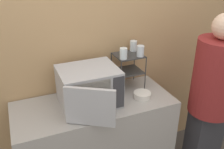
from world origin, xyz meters
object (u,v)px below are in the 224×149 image
microwave (89,87)px  bowl (142,95)px  glass_front_right (140,51)px  glass_front_left (123,54)px  dish_rack (128,64)px  glass_back_right (133,46)px  person (212,94)px

microwave → bowl: 0.50m
glass_front_right → glass_front_left: bearing=179.8°
microwave → bowl: bearing=-10.4°
glass_front_right → dish_rack: bearing=137.8°
microwave → dish_rack: size_ratio=1.87×
microwave → glass_back_right: size_ratio=6.32×
glass_front_left → person: (0.74, -0.38, -0.38)m
dish_rack → glass_front_left: bearing=-140.2°
glass_back_right → person: 0.86m
microwave → glass_front_left: bearing=12.6°
glass_back_right → person: person is taller
glass_front_left → glass_back_right: same height
microwave → person: (1.10, -0.30, -0.16)m
glass_front_left → person: bearing=-27.3°
glass_front_left → bowl: bearing=-55.0°
dish_rack → person: size_ratio=0.20×
glass_front_right → glass_back_right: bearing=87.4°
microwave → glass_back_right: glass_back_right is taller
dish_rack → person: 0.83m
glass_front_right → person: bearing=-33.7°
glass_front_left → glass_front_right: bearing=-0.2°
dish_rack → bowl: size_ratio=2.14×
microwave → glass_front_right: bearing=8.6°
glass_front_left → bowl: size_ratio=0.63×
dish_rack → person: (0.65, -0.45, -0.24)m
dish_rack → glass_back_right: size_ratio=3.38×
glass_front_left → glass_back_right: bearing=40.6°
dish_rack → glass_front_left: size_ratio=3.38×
person → glass_front_left: bearing=152.7°
dish_rack → bowl: (0.03, -0.24, -0.22)m
microwave → person: size_ratio=0.37×
bowl → person: 0.66m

